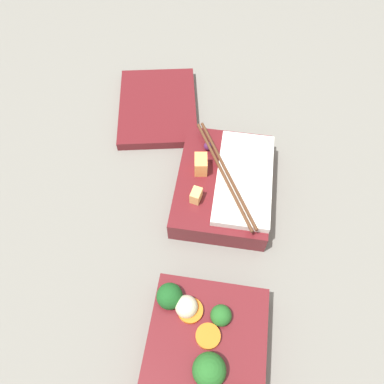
{
  "coord_description": "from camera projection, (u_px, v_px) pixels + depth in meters",
  "views": [
    {
      "loc": [
        -0.21,
        0.01,
        0.53
      ],
      "look_at": [
        0.1,
        0.06,
        0.04
      ],
      "focal_mm": 35.0,
      "sensor_mm": 36.0,
      "label": 1
    }
  ],
  "objects": [
    {
      "name": "bento_tray_rice",
      "position": [
        226.0,
        184.0,
        0.61
      ],
      "size": [
        0.2,
        0.15,
        0.07
      ],
      "color": "maroon",
      "rests_on": "ground_plane"
    },
    {
      "name": "ground_plane",
      "position": [
        220.0,
        268.0,
        0.55
      ],
      "size": [
        3.0,
        3.0,
        0.0
      ],
      "primitive_type": "plane",
      "color": "slate"
    },
    {
      "name": "bento_tray_vegetable",
      "position": [
        204.0,
        360.0,
        0.46
      ],
      "size": [
        0.2,
        0.15,
        0.07
      ],
      "color": "maroon",
      "rests_on": "ground_plane"
    },
    {
      "name": "bento_lid",
      "position": [
        158.0,
        107.0,
        0.72
      ],
      "size": [
        0.22,
        0.18,
        0.02
      ],
      "primitive_type": "cube",
      "rotation": [
        0.0,
        0.0,
        0.2
      ],
      "color": "maroon",
      "rests_on": "ground_plane"
    }
  ]
}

